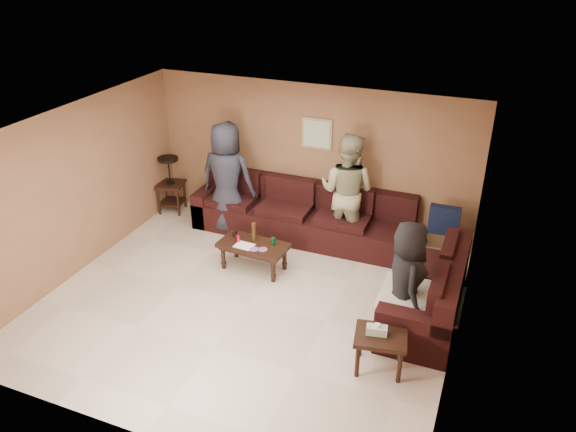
% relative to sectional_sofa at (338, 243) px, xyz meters
% --- Properties ---
extents(room, '(5.60, 5.50, 2.50)m').
position_rel_sectional_sofa_xyz_m(room, '(-0.81, -1.52, 1.34)').
color(room, beige).
rests_on(room, ground).
extents(sectional_sofa, '(4.65, 2.90, 0.97)m').
position_rel_sectional_sofa_xyz_m(sectional_sofa, '(0.00, 0.00, 0.00)').
color(sectional_sofa, black).
rests_on(sectional_sofa, ground).
extents(coffee_table, '(1.08, 0.59, 0.72)m').
position_rel_sectional_sofa_xyz_m(coffee_table, '(-1.12, -0.68, 0.05)').
color(coffee_table, black).
rests_on(coffee_table, ground).
extents(end_table_left, '(0.55, 0.55, 1.04)m').
position_rel_sectional_sofa_xyz_m(end_table_left, '(-3.36, 0.57, 0.22)').
color(end_table_left, black).
rests_on(end_table_left, ground).
extents(side_table_right, '(0.67, 0.59, 0.64)m').
position_rel_sectional_sofa_xyz_m(side_table_right, '(1.17, -2.14, 0.10)').
color(side_table_right, black).
rests_on(side_table_right, ground).
extents(waste_bin, '(0.23, 0.23, 0.26)m').
position_rel_sectional_sofa_xyz_m(waste_bin, '(-1.09, -0.27, -0.20)').
color(waste_bin, black).
rests_on(waste_bin, ground).
extents(wall_art, '(0.52, 0.04, 0.52)m').
position_rel_sectional_sofa_xyz_m(wall_art, '(-0.71, 0.96, 1.37)').
color(wall_art, '#9E8662').
rests_on(wall_art, ground).
extents(person_left, '(0.97, 0.67, 1.91)m').
position_rel_sectional_sofa_xyz_m(person_left, '(-2.07, 0.35, 0.63)').
color(person_left, '#272A37').
rests_on(person_left, ground).
extents(person_middle, '(1.01, 0.83, 1.91)m').
position_rel_sectional_sofa_xyz_m(person_middle, '(-0.05, 0.57, 0.63)').
color(person_middle, tan).
rests_on(person_middle, ground).
extents(person_right, '(0.77, 0.91, 1.57)m').
position_rel_sectional_sofa_xyz_m(person_right, '(1.28, -1.36, 0.46)').
color(person_right, black).
rests_on(person_right, ground).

